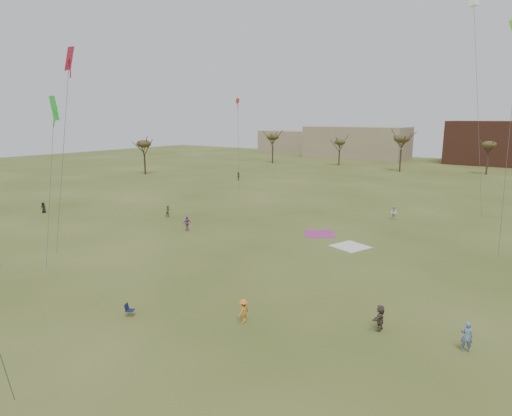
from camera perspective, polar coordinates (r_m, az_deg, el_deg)
The scene contains 17 objects.
ground at distance 29.54m, azimuth -14.31°, elevation -14.51°, with size 260.00×260.00×0.00m, color #3D4C17.
spectator_fore_b at distance 57.92m, azimuth -11.63°, elevation -0.41°, with size 0.76×0.60×1.57m, color #7A684D.
spectator_fore_c at distance 28.39m, azimuth 16.21°, elevation -13.88°, with size 1.55×0.49×1.67m, color brown.
flyer_mid_a at distance 66.18m, azimuth -26.49°, elevation 0.05°, with size 0.71×0.46×1.45m, color black.
flyer_mid_b at distance 28.29m, azimuth -1.69°, elevation -13.57°, with size 1.02×0.59×1.58m, color orange.
flyer_mid_c at distance 27.83m, azimuth 26.28°, elevation -15.11°, with size 0.65×0.43×1.80m, color #617DA2.
spectator_mid_d at distance 50.54m, azimuth -9.20°, elevation -2.06°, with size 1.00×0.42×1.70m, color #A3449F.
spectator_mid_e at distance 58.11m, azimuth 17.91°, elevation -0.61°, with size 0.87×0.67×1.78m, color silver.
flyer_far_a at distance 90.22m, azimuth -2.36°, elevation 4.27°, with size 1.58×0.50×1.71m, color #226630.
blanket_cream at distance 45.08m, azimuth 12.47°, elevation -5.04°, with size 3.17×3.17×0.03m, color white.
blanket_plum at distance 49.22m, azimuth 8.45°, elevation -3.43°, with size 3.33×3.33×0.03m, color #A93487.
camp_chair_center at distance 30.49m, azimuth -16.46°, elevation -13.22°, with size 0.72×0.70×0.87m.
kites_aloft at distance 45.45m, azimuth 24.00°, elevation 19.98°, with size 60.30×56.05×26.95m.
tree_line at distance 98.67m, azimuth 22.37°, elevation 7.69°, with size 117.44×49.32×8.91m.
building_tan at distance 143.06m, azimuth 13.22°, elevation 8.50°, with size 32.00×14.00×10.00m, color #937F60.
building_brick at distance 137.58m, azimuth 29.73°, elevation 7.54°, with size 26.00×16.00×12.00m, color brown.
building_tan_west at distance 163.15m, azimuth 4.35°, elevation 8.82°, with size 20.00×12.00×8.00m, color #937F60.
Camera 1 is at (20.76, -16.50, 13.01)m, focal length 29.99 mm.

